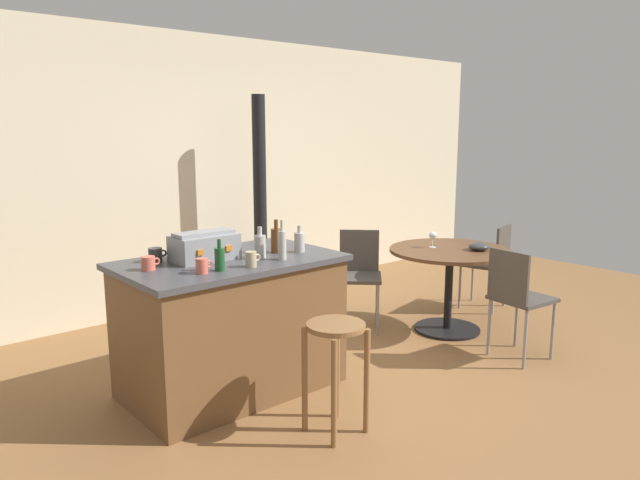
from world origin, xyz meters
TOP-DOWN VIEW (x-y plane):
  - ground_plane at (0.00, 0.00)m, footprint 8.80×8.80m
  - back_wall at (0.00, 2.54)m, footprint 8.00×0.10m
  - kitchen_island at (-1.17, 0.52)m, footprint 1.46×0.88m
  - wooden_stool at (-1.03, -0.38)m, footprint 0.35×0.35m
  - dining_table at (0.95, 0.29)m, footprint 1.06×1.06m
  - folding_chair_near at (0.43, 0.91)m, footprint 0.57×0.57m
  - folding_chair_far at (0.79, -0.47)m, footprint 0.44×0.44m
  - folding_chair_left at (1.80, 0.43)m, footprint 0.48×0.48m
  - wood_stove at (0.13, 2.00)m, footprint 0.44×0.45m
  - toolbox at (-1.31, 0.60)m, footprint 0.42×0.26m
  - bottle_0 at (-0.92, 0.27)m, footprint 0.06×0.06m
  - bottle_1 at (-1.40, 0.27)m, footprint 0.06×0.06m
  - bottle_2 at (-1.00, 0.41)m, footprint 0.08×0.08m
  - bottle_3 at (-0.81, 0.48)m, footprint 0.08×0.08m
  - bottle_4 at (-0.68, 0.39)m, footprint 0.07×0.07m
  - cup_0 at (-1.59, 0.75)m, footprint 0.13×0.09m
  - cup_1 at (-1.19, 0.23)m, footprint 0.11×0.07m
  - cup_2 at (-1.51, 0.28)m, footprint 0.11×0.07m
  - cup_3 at (-1.72, 0.58)m, footprint 0.12×0.09m
  - wine_glass at (0.89, 0.44)m, footprint 0.07×0.07m
  - serving_bowl at (1.09, 0.10)m, footprint 0.18×0.18m

SIDE VIEW (x-z plane):
  - ground_plane at x=0.00m, z-range 0.00..0.00m
  - kitchen_island at x=-1.17m, z-range 0.00..0.93m
  - wooden_stool at x=-1.03m, z-range 0.16..0.83m
  - folding_chair_left at x=1.80m, z-range 0.08..0.93m
  - wood_stove at x=0.13m, z-range -0.55..1.56m
  - folding_chair_near at x=0.43m, z-range 0.08..0.96m
  - folding_chair_far at x=0.79m, z-range 0.09..0.97m
  - dining_table at x=0.95m, z-range 0.20..0.94m
  - serving_bowl at x=1.09m, z-range 0.74..0.81m
  - wine_glass at x=0.89m, z-range 0.78..0.92m
  - cup_3 at x=-1.72m, z-range 0.93..1.01m
  - cup_2 at x=-1.51m, z-range 0.93..1.02m
  - cup_0 at x=-1.59m, z-range 0.93..1.02m
  - cup_1 at x=-1.19m, z-range 0.93..1.03m
  - bottle_4 at x=-0.68m, z-range 0.91..1.10m
  - bottle_1 at x=-1.40m, z-range 0.91..1.10m
  - bottle_2 at x=-1.00m, z-range 0.90..1.12m
  - bottle_3 at x=-0.81m, z-range 0.90..1.14m
  - toolbox at x=-1.31m, z-range 0.92..1.12m
  - bottle_0 at x=-0.92m, z-range 0.90..1.17m
  - back_wall at x=0.00m, z-range 0.00..2.70m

